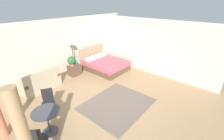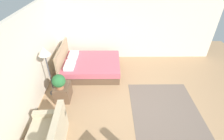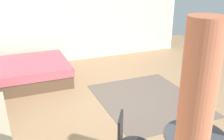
# 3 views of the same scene
# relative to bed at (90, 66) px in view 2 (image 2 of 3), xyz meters

# --- Properties ---
(ground_plane) EXTENTS (9.27, 9.31, 0.02)m
(ground_plane) POSITION_rel_bed_xyz_m (-1.96, -1.76, -0.27)
(ground_plane) COLOR #9E7A56
(wall_back) EXTENTS (9.27, 0.12, 2.53)m
(wall_back) POSITION_rel_bed_xyz_m (-1.96, 1.39, 1.00)
(wall_back) COLOR beige
(wall_back) RESTS_ON ground
(wall_right) EXTENTS (0.12, 6.31, 2.53)m
(wall_right) POSITION_rel_bed_xyz_m (1.18, -1.76, 1.00)
(wall_right) COLOR beige
(wall_right) RESTS_ON ground
(area_rug) EXTENTS (2.25, 1.88, 0.01)m
(area_rug) POSITION_rel_bed_xyz_m (-1.89, -2.31, -0.26)
(area_rug) COLOR #66564C
(area_rug) RESTS_ON ground
(bed) EXTENTS (1.63, 2.05, 1.05)m
(bed) POSITION_rel_bed_xyz_m (0.00, 0.00, 0.00)
(bed) COLOR brown
(bed) RESTS_ON ground
(nightstand) EXTENTS (0.55, 0.43, 0.49)m
(nightstand) POSITION_rel_bed_xyz_m (-1.39, 0.66, -0.02)
(nightstand) COLOR brown
(nightstand) RESTS_ON ground
(potted_plant) EXTENTS (0.37, 0.37, 0.45)m
(potted_plant) POSITION_rel_bed_xyz_m (-1.49, 0.67, 0.47)
(potted_plant) COLOR #935B3D
(potted_plant) RESTS_ON nightstand
(vase) EXTENTS (0.11, 0.11, 0.20)m
(vase) POSITION_rel_bed_xyz_m (-1.27, 0.69, 0.33)
(vase) COLOR slate
(vase) RESTS_ON nightstand
(floor_lamp) EXTENTS (0.33, 0.33, 1.60)m
(floor_lamp) POSITION_rel_bed_xyz_m (-1.14, 1.03, 1.11)
(floor_lamp) COLOR #3F3F44
(floor_lamp) RESTS_ON ground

